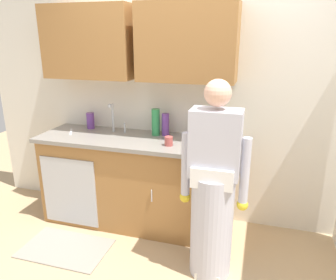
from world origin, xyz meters
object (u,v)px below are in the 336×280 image
at_px(sink, 111,137).
at_px(bottle_dish_liquid, 165,125).
at_px(knife_on_counter, 71,132).
at_px(sponge, 214,147).
at_px(person_at_sink, 213,197).
at_px(cup_by_sink, 169,141).
at_px(bottle_water_tall, 90,121).
at_px(bottle_water_short, 200,126).
at_px(bottle_cleaner_spray, 156,122).
at_px(bottle_soap, 215,127).

height_order(sink, bottle_dish_liquid, sink).
xyz_separation_m(knife_on_counter, sponge, (1.54, -0.10, 0.01)).
relative_size(person_at_sink, cup_by_sink, 18.83).
xyz_separation_m(bottle_water_tall, cup_by_sink, (0.98, -0.32, -0.04)).
xyz_separation_m(bottle_water_tall, sponge, (1.40, -0.29, -0.07)).
xyz_separation_m(bottle_water_tall, bottle_water_short, (1.22, -0.02, 0.04)).
bearing_deg(bottle_water_tall, sink, -29.20).
relative_size(knife_on_counter, sponge, 2.18).
relative_size(bottle_water_tall, cup_by_sink, 2.03).
xyz_separation_m(sink, bottle_water_short, (0.89, 0.17, 0.14)).
bearing_deg(person_at_sink, bottle_water_tall, 153.19).
height_order(bottle_water_tall, cup_by_sink, bottle_water_tall).
height_order(sink, bottle_water_tall, sink).
xyz_separation_m(bottle_dish_liquid, bottle_water_short, (0.36, 0.00, 0.01)).
bearing_deg(knife_on_counter, sink, 59.88).
bearing_deg(knife_on_counter, cup_by_sink, 52.93).
relative_size(person_at_sink, bottle_cleaner_spray, 5.97).
relative_size(sink, bottle_cleaner_spray, 1.84).
bearing_deg(person_at_sink, bottle_cleaner_spray, 135.00).
bearing_deg(bottle_water_tall, person_at_sink, -26.81).
height_order(person_at_sink, bottle_soap, person_at_sink).
bearing_deg(person_at_sink, sponge, 98.74).
relative_size(person_at_sink, bottle_water_tall, 9.26).
bearing_deg(knife_on_counter, bottle_water_tall, 114.00).
distance_m(bottle_cleaner_spray, bottle_water_short, 0.46).
height_order(bottle_soap, cup_by_sink, bottle_soap).
xyz_separation_m(bottle_water_short, sponge, (0.18, -0.27, -0.11)).
relative_size(bottle_cleaner_spray, bottle_soap, 1.19).
relative_size(person_at_sink, bottle_dish_liquid, 7.10).
bearing_deg(knife_on_counter, bottle_water_short, 66.86).
bearing_deg(bottle_water_tall, bottle_water_short, -0.91).
height_order(bottle_dish_liquid, sponge, bottle_dish_liquid).
relative_size(bottle_cleaner_spray, sponge, 2.47).
height_order(bottle_cleaner_spray, knife_on_counter, bottle_cleaner_spray).
relative_size(bottle_soap, bottle_dish_liquid, 1.00).
height_order(bottle_cleaner_spray, bottle_water_short, bottle_cleaner_spray).
xyz_separation_m(person_at_sink, knife_on_counter, (-1.61, 0.56, 0.25)).
distance_m(person_at_sink, bottle_water_short, 0.85).
distance_m(person_at_sink, sponge, 0.53).
height_order(person_at_sink, bottle_water_tall, person_at_sink).
bearing_deg(bottle_water_tall, sponge, -11.61).
bearing_deg(bottle_water_short, person_at_sink, -70.85).
distance_m(sink, bottle_dish_liquid, 0.57).
relative_size(sink, bottle_water_tall, 2.86).
distance_m(sink, bottle_water_short, 0.91).
height_order(bottle_soap, bottle_water_short, bottle_water_short).
distance_m(bottle_dish_liquid, knife_on_counter, 1.02).
xyz_separation_m(bottle_water_short, cup_by_sink, (-0.24, -0.30, -0.08)).
distance_m(bottle_water_short, cup_by_sink, 0.39).
bearing_deg(sponge, bottle_soap, 96.90).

